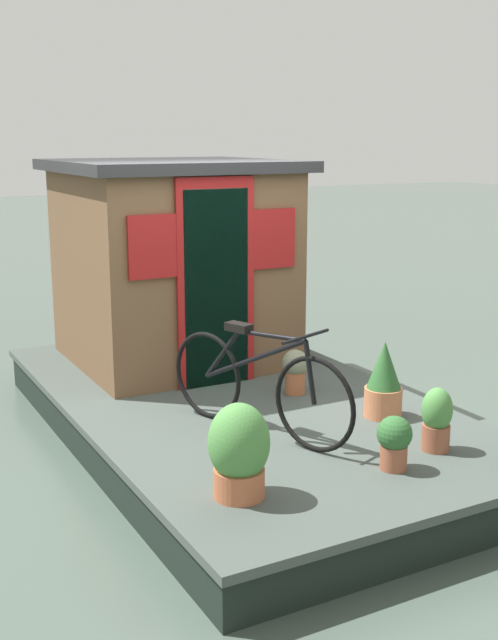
{
  "coord_description": "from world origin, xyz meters",
  "views": [
    {
      "loc": [
        -5.59,
        2.91,
        2.47
      ],
      "look_at": [
        -0.2,
        0.0,
        1.06
      ],
      "focal_mm": 44.46,
      "sensor_mm": 36.0,
      "label": 1
    }
  ],
  "objects_px": {
    "bicycle": "(258,384)",
    "potted_plant_fern": "(437,419)",
    "potted_plant_mint": "(239,451)",
    "houseboat_cabin": "(173,261)",
    "potted_plant_thyme": "(384,381)",
    "potted_plant_rosemary": "(394,440)",
    "potted_plant_lavender": "(295,369)"
  },
  "relations": [
    {
      "from": "bicycle",
      "to": "potted_plant_fern",
      "type": "xyz_separation_m",
      "value": [
        -0.86,
        -0.93,
        -0.15
      ]
    },
    {
      "from": "bicycle",
      "to": "potted_plant_mint",
      "type": "xyz_separation_m",
      "value": [
        -0.87,
        0.61,
        -0.08
      ]
    },
    {
      "from": "houseboat_cabin",
      "to": "potted_plant_thyme",
      "type": "height_order",
      "value": "houseboat_cabin"
    },
    {
      "from": "bicycle",
      "to": "potted_plant_rosemary",
      "type": "xyz_separation_m",
      "value": [
        -0.98,
        -0.47,
        -0.18
      ]
    },
    {
      "from": "potted_plant_rosemary",
      "to": "potted_plant_mint",
      "type": "xyz_separation_m",
      "value": [
        0.12,
        1.07,
        0.1
      ]
    },
    {
      "from": "potted_plant_rosemary",
      "to": "houseboat_cabin",
      "type": "bearing_deg",
      "value": 3.88
    },
    {
      "from": "potted_plant_rosemary",
      "to": "potted_plant_lavender",
      "type": "distance_m",
      "value": 1.67
    },
    {
      "from": "houseboat_cabin",
      "to": "potted_plant_thyme",
      "type": "bearing_deg",
      "value": -161.26
    },
    {
      "from": "bicycle",
      "to": "potted_plant_lavender",
      "type": "distance_m",
      "value": 1.0
    },
    {
      "from": "potted_plant_fern",
      "to": "bicycle",
      "type": "bearing_deg",
      "value": 47.13
    },
    {
      "from": "houseboat_cabin",
      "to": "potted_plant_mint",
      "type": "distance_m",
      "value": 3.19
    },
    {
      "from": "potted_plant_rosemary",
      "to": "potted_plant_thyme",
      "type": "relative_size",
      "value": 0.6
    },
    {
      "from": "potted_plant_thyme",
      "to": "houseboat_cabin",
      "type": "bearing_deg",
      "value": 18.74
    },
    {
      "from": "potted_plant_mint",
      "to": "houseboat_cabin",
      "type": "bearing_deg",
      "value": -16.06
    },
    {
      "from": "houseboat_cabin",
      "to": "potted_plant_fern",
      "type": "xyz_separation_m",
      "value": [
        -3.0,
        -0.67,
        -0.74
      ]
    },
    {
      "from": "potted_plant_fern",
      "to": "potted_plant_lavender",
      "type": "bearing_deg",
      "value": 7.57
    },
    {
      "from": "houseboat_cabin",
      "to": "potted_plant_thyme",
      "type": "distance_m",
      "value": 2.5
    },
    {
      "from": "potted_plant_rosemary",
      "to": "potted_plant_fern",
      "type": "bearing_deg",
      "value": -75.24
    },
    {
      "from": "potted_plant_lavender",
      "to": "bicycle",
      "type": "bearing_deg",
      "value": 132.19
    },
    {
      "from": "bicycle",
      "to": "houseboat_cabin",
      "type": "bearing_deg",
      "value": -6.86
    },
    {
      "from": "potted_plant_rosemary",
      "to": "potted_plant_thyme",
      "type": "height_order",
      "value": "potted_plant_thyme"
    },
    {
      "from": "bicycle",
      "to": "potted_plant_mint",
      "type": "distance_m",
      "value": 1.06
    },
    {
      "from": "potted_plant_fern",
      "to": "houseboat_cabin",
      "type": "bearing_deg",
      "value": 12.67
    },
    {
      "from": "potted_plant_mint",
      "to": "potted_plant_thyme",
      "type": "relative_size",
      "value": 0.98
    },
    {
      "from": "potted_plant_rosemary",
      "to": "potted_plant_lavender",
      "type": "relative_size",
      "value": 0.95
    },
    {
      "from": "potted_plant_thyme",
      "to": "potted_plant_rosemary",
      "type": "bearing_deg",
      "value": 146.19
    },
    {
      "from": "potted_plant_thyme",
      "to": "potted_plant_mint",
      "type": "bearing_deg",
      "value": 113.74
    },
    {
      "from": "potted_plant_fern",
      "to": "potted_plant_mint",
      "type": "height_order",
      "value": "potted_plant_mint"
    },
    {
      "from": "potted_plant_mint",
      "to": "potted_plant_lavender",
      "type": "bearing_deg",
      "value": -41.18
    },
    {
      "from": "potted_plant_rosemary",
      "to": "potted_plant_thyme",
      "type": "bearing_deg",
      "value": -33.81
    },
    {
      "from": "houseboat_cabin",
      "to": "potted_plant_fern",
      "type": "bearing_deg",
      "value": -167.33
    },
    {
      "from": "potted_plant_rosemary",
      "to": "potted_plant_lavender",
      "type": "height_order",
      "value": "potted_plant_lavender"
    }
  ]
}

